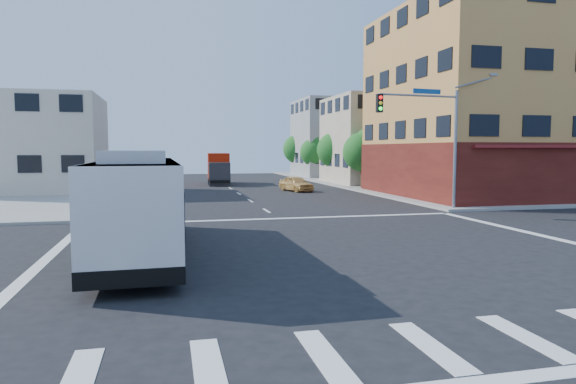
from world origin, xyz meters
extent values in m
plane|color=black|center=(0.00, 0.00, 0.00)|extent=(120.00, 120.00, 0.00)
cube|color=gray|center=(35.00, 35.00, 0.07)|extent=(50.00, 50.00, 0.15)
cube|color=#C18F45|center=(20.00, 18.50, 7.00)|extent=(18.00, 15.00, 14.00)
cube|color=maroon|center=(20.00, 18.50, 2.00)|extent=(18.09, 15.08, 4.00)
cube|color=beige|center=(17.00, 34.00, 4.50)|extent=(12.00, 10.00, 9.00)
cube|color=#979792|center=(17.00, 48.00, 5.00)|extent=(12.00, 10.00, 10.00)
cube|color=beige|center=(-17.00, 30.00, 4.00)|extent=(12.00, 10.00, 8.00)
cylinder|color=gray|center=(10.80, 10.80, 3.50)|extent=(0.18, 0.18, 7.00)
cylinder|color=gray|center=(8.30, 10.55, 6.60)|extent=(5.01, 0.62, 0.12)
cube|color=black|center=(5.80, 10.30, 6.10)|extent=(0.32, 0.30, 1.00)
sphere|color=#FF0C0C|center=(5.80, 10.13, 6.40)|extent=(0.20, 0.20, 0.20)
sphere|color=yellow|center=(5.80, 10.13, 6.10)|extent=(0.20, 0.20, 0.20)
sphere|color=#19FF33|center=(5.80, 10.13, 5.80)|extent=(0.20, 0.20, 0.20)
cube|color=navy|center=(8.80, 10.60, 6.85)|extent=(1.80, 0.22, 0.28)
cube|color=gray|center=(13.30, 11.05, 8.00)|extent=(0.50, 0.22, 0.14)
cylinder|color=#331C12|center=(11.80, 28.00, 0.96)|extent=(0.28, 0.28, 1.92)
sphere|color=#1D5C1A|center=(11.80, 28.00, 3.37)|extent=(3.60, 3.60, 3.60)
sphere|color=#1D5C1A|center=(12.20, 27.70, 4.27)|extent=(2.52, 2.52, 2.52)
cylinder|color=#331C12|center=(11.80, 36.00, 1.00)|extent=(0.28, 0.28, 1.99)
sphere|color=#1D5C1A|center=(11.80, 36.00, 3.51)|extent=(3.80, 3.80, 3.80)
sphere|color=#1D5C1A|center=(12.20, 35.70, 4.46)|extent=(2.66, 2.66, 2.66)
cylinder|color=#331C12|center=(11.80, 44.00, 0.94)|extent=(0.28, 0.28, 1.89)
sphere|color=#1D5C1A|center=(11.80, 44.00, 3.25)|extent=(3.40, 3.40, 3.40)
sphere|color=#1D5C1A|center=(12.20, 43.70, 4.10)|extent=(2.38, 2.38, 2.38)
cylinder|color=#331C12|center=(11.80, 52.00, 1.01)|extent=(0.28, 0.28, 2.03)
sphere|color=#1D5C1A|center=(11.80, 52.00, 3.63)|extent=(4.00, 4.00, 4.00)
sphere|color=#1D5C1A|center=(12.20, 51.70, 4.63)|extent=(2.80, 2.80, 2.80)
cube|color=black|center=(-6.60, 2.08, 0.55)|extent=(2.76, 12.01, 0.45)
cube|color=silver|center=(-6.60, 2.08, 1.77)|extent=(2.75, 11.98, 2.84)
cube|color=black|center=(-6.60, 2.08, 1.94)|extent=(2.79, 11.62, 1.24)
cube|color=black|center=(-6.70, 7.98, 1.84)|extent=(2.33, 0.10, 1.34)
cube|color=#E5590C|center=(-6.70, 8.01, 2.84)|extent=(1.90, 0.08, 0.28)
cube|color=silver|center=(-6.60, 2.08, 3.12)|extent=(2.69, 11.74, 0.12)
cube|color=silver|center=(-6.55, -0.91, 3.36)|extent=(1.81, 2.22, 0.36)
cube|color=#086828|center=(-7.87, 1.56, 1.04)|extent=(0.12, 5.47, 0.28)
cube|color=#086828|center=(-5.31, 1.60, 1.04)|extent=(0.12, 5.47, 0.28)
cylinder|color=black|center=(-7.86, 5.87, 0.52)|extent=(0.32, 1.04, 1.03)
cylinder|color=#99999E|center=(-8.00, 5.87, 0.52)|extent=(0.05, 0.52, 0.52)
cylinder|color=black|center=(-5.48, 5.92, 0.52)|extent=(0.32, 1.04, 1.03)
cylinder|color=#99999E|center=(-5.34, 5.92, 0.52)|extent=(0.05, 0.52, 0.52)
cylinder|color=black|center=(-7.72, -1.77, 0.52)|extent=(0.32, 1.04, 1.03)
cylinder|color=#99999E|center=(-7.86, -1.77, 0.52)|extent=(0.05, 0.52, 0.52)
cylinder|color=black|center=(-5.34, -1.72, 0.52)|extent=(0.32, 1.04, 1.03)
cylinder|color=#99999E|center=(-5.20, -1.72, 0.52)|extent=(0.05, 0.52, 0.52)
cube|color=#26262B|center=(-0.64, 34.28, 1.15)|extent=(2.15, 2.07, 2.30)
cube|color=black|center=(-0.69, 33.44, 1.50)|extent=(1.86, 0.18, 0.88)
cube|color=#B01904|center=(-0.43, 37.63, 1.86)|extent=(2.42, 5.07, 2.65)
cube|color=black|center=(-0.50, 36.57, 0.49)|extent=(2.37, 7.18, 0.27)
cylinder|color=black|center=(-1.55, 34.51, 0.44)|extent=(0.30, 0.90, 0.88)
cylinder|color=black|center=(0.30, 34.40, 0.44)|extent=(0.30, 0.90, 0.88)
cylinder|color=black|center=(-1.40, 37.07, 0.44)|extent=(0.30, 0.90, 0.88)
cylinder|color=black|center=(0.46, 36.96, 0.44)|extent=(0.30, 0.90, 0.88)
cylinder|color=black|center=(-1.26, 39.28, 0.44)|extent=(0.30, 0.90, 0.88)
cylinder|color=black|center=(0.59, 39.16, 0.44)|extent=(0.30, 0.90, 0.88)
imported|color=tan|center=(5.10, 26.26, 0.66)|extent=(2.59, 4.16, 1.32)
camera|label=1|loc=(-5.59, -16.22, 3.57)|focal=32.00mm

